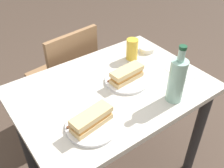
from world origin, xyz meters
The scene contains 12 objects.
dining_table centered at (0.00, 0.00, 0.61)m, with size 0.99×0.70×0.75m.
chair_far centered at (0.01, 0.55, 0.49)m, with size 0.44×0.44×0.86m.
plate_near centered at (0.09, -0.01, 0.75)m, with size 0.23×0.23×0.01m, color white.
baguette_sandwich_near centered at (0.09, -0.01, 0.79)m, with size 0.19×0.08×0.07m.
knife_near centered at (0.07, 0.04, 0.76)m, with size 0.18×0.03×0.01m.
plate_far centered at (-0.23, -0.17, 0.75)m, with size 0.23×0.23×0.01m, color white.
baguette_sandwich_far centered at (-0.23, -0.17, 0.79)m, with size 0.20×0.10×0.07m.
knife_far centered at (-0.25, -0.12, 0.76)m, with size 0.18×0.02×0.01m.
water_bottle centered at (0.19, -0.25, 0.86)m, with size 0.08×0.08×0.29m.
beer_glass centered at (0.26, 0.15, 0.81)m, with size 0.07×0.07×0.13m, color gold.
olive_bowl centered at (0.39, 0.17, 0.76)m, with size 0.10×0.10×0.03m, color silver.
paper_napkin centered at (0.39, -0.13, 0.75)m, with size 0.14×0.14×0.00m, color white.
Camera 1 is at (-0.61, -0.84, 1.57)m, focal length 41.16 mm.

